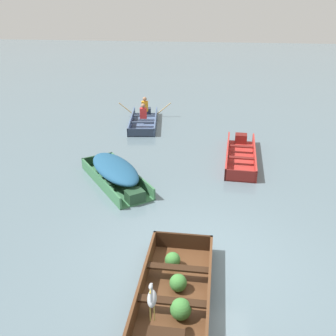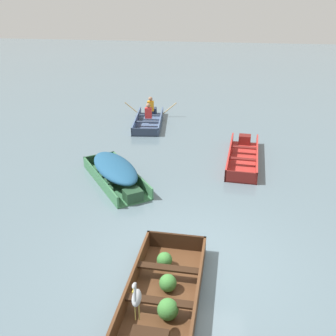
% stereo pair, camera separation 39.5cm
% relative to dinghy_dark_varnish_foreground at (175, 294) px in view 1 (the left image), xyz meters
% --- Properties ---
extents(ground_plane, '(80.00, 80.00, 0.00)m').
position_rel_dinghy_dark_varnish_foreground_xyz_m(ground_plane, '(0.37, 1.14, -0.15)').
color(ground_plane, slate).
extents(dinghy_dark_varnish_foreground, '(1.27, 2.82, 0.40)m').
position_rel_dinghy_dark_varnish_foreground_xyz_m(dinghy_dark_varnish_foreground, '(0.00, 0.00, 0.00)').
color(dinghy_dark_varnish_foreground, '#4C2D19').
rests_on(dinghy_dark_varnish_foreground, ground).
extents(skiff_red_near_moored, '(1.10, 3.39, 0.36)m').
position_rel_dinghy_dark_varnish_foreground_xyz_m(skiff_red_near_moored, '(1.46, 6.64, -0.03)').
color(skiff_red_near_moored, '#AD2D28').
rests_on(skiff_red_near_moored, ground).
extents(skiff_green_mid_moored, '(2.58, 2.94, 0.65)m').
position_rel_dinghy_dark_varnish_foreground_xyz_m(skiff_green_mid_moored, '(-2.16, 4.32, 0.22)').
color(skiff_green_mid_moored, '#387047').
rests_on(skiff_green_mid_moored, ground).
extents(rowboat_slate_blue_with_crew, '(2.29, 3.20, 0.89)m').
position_rel_dinghy_dark_varnish_foreground_xyz_m(rowboat_slate_blue_with_crew, '(-2.40, 9.95, 0.02)').
color(rowboat_slate_blue_with_crew, '#475B7F').
rests_on(rowboat_slate_blue_with_crew, ground).
extents(heron_on_dinghy, '(0.17, 0.46, 0.84)m').
position_rel_dinghy_dark_varnish_foreground_xyz_m(heron_on_dinghy, '(-0.25, -0.86, 0.71)').
color(heron_on_dinghy, olive).
rests_on(heron_on_dinghy, dinghy_dark_varnish_foreground).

